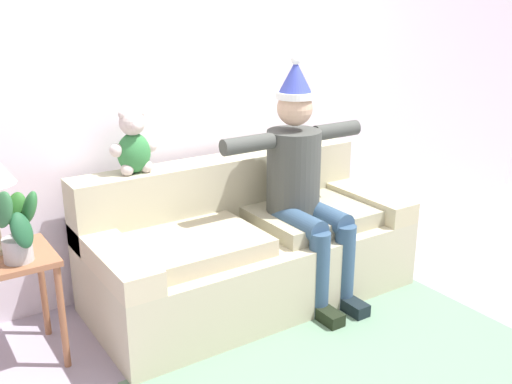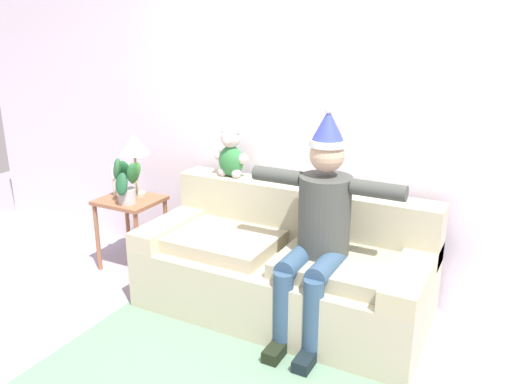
% 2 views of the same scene
% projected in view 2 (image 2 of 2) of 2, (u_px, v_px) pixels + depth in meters
% --- Properties ---
extents(back_wall, '(7.00, 0.10, 2.70)m').
position_uv_depth(back_wall, '(318.00, 113.00, 3.88)').
color(back_wall, silver).
rests_on(back_wall, ground_plane).
extents(couch, '(2.01, 0.91, 0.85)m').
position_uv_depth(couch, '(285.00, 267.00, 3.74)').
color(couch, '#BAB294').
rests_on(couch, ground_plane).
extents(person_seated, '(1.02, 0.77, 1.52)m').
position_uv_depth(person_seated, '(319.00, 224.00, 3.33)').
color(person_seated, '#40443F').
rests_on(person_seated, ground_plane).
extents(teddy_bear, '(0.29, 0.17, 0.38)m').
position_uv_depth(teddy_bear, '(231.00, 155.00, 4.04)').
color(teddy_bear, '#317A3E').
rests_on(teddy_bear, couch).
extents(side_table, '(0.49, 0.43, 0.61)m').
position_uv_depth(side_table, '(131.00, 211.00, 4.36)').
color(side_table, '#935D3E').
rests_on(side_table, ground_plane).
extents(table_lamp, '(0.24, 0.24, 0.54)m').
position_uv_depth(table_lamp, '(134.00, 147.00, 4.26)').
color(table_lamp, '#ADA88B').
rests_on(table_lamp, side_table).
extents(potted_plant, '(0.26, 0.29, 0.39)m').
position_uv_depth(potted_plant, '(126.00, 180.00, 4.15)').
color(potted_plant, '#ADABAD').
rests_on(potted_plant, side_table).
extents(candle_tall, '(0.04, 0.04, 0.26)m').
position_uv_depth(candle_tall, '(114.00, 177.00, 4.31)').
color(candle_tall, beige).
rests_on(candle_tall, side_table).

